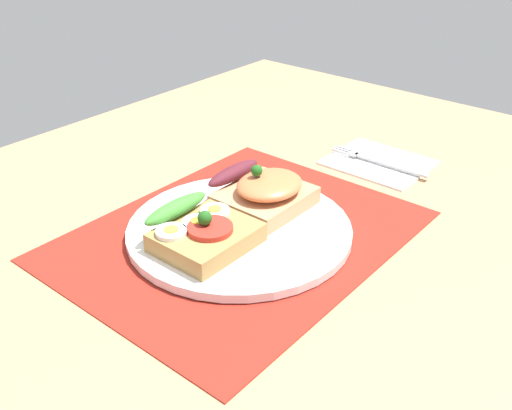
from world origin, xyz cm
name	(u,v)px	position (x,y,z in cm)	size (l,w,h in cm)	color
ground_plane	(240,247)	(0.00, 0.00, -1.60)	(120.00, 90.00, 3.20)	tan
placemat	(240,235)	(0.00, 0.00, 0.15)	(39.77, 31.57, 0.30)	maroon
plate	(239,230)	(0.00, 0.00, 0.81)	(25.99, 25.99, 1.02)	white
sandwich_egg_tomato	(202,232)	(-5.44, 0.55, 2.88)	(10.28, 10.20, 4.38)	#A37E46
sandwich_salmon	(263,191)	(5.46, 0.98, 3.36)	(10.50, 10.68, 5.69)	tan
napkin	(379,162)	(27.82, -2.53, 0.30)	(11.78, 13.75, 0.60)	white
fork	(376,160)	(27.02, -2.50, 0.76)	(1.62, 15.18, 0.32)	#B7B7BC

